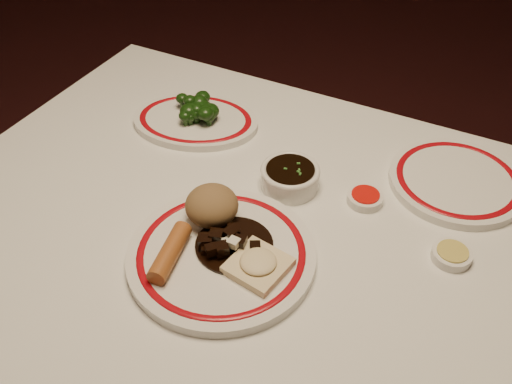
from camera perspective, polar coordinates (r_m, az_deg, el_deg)
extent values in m
cube|color=white|center=(0.98, 0.33, -4.86)|extent=(1.20, 0.90, 0.04)
cylinder|color=black|center=(1.69, -10.04, 1.08)|extent=(0.06, 0.06, 0.71)
cylinder|color=white|center=(0.92, -3.47, -6.36)|extent=(0.36, 0.36, 0.02)
torus|color=#9A070F|center=(0.91, -3.49, -5.98)|extent=(0.31, 0.31, 0.00)
ellipsoid|color=brown|center=(0.94, -4.44, -1.36)|extent=(0.09, 0.09, 0.06)
cylinder|color=#A35A28|center=(0.90, -8.59, -5.98)|extent=(0.05, 0.12, 0.03)
cube|color=beige|center=(0.88, 0.22, -7.38)|extent=(0.10, 0.10, 0.01)
ellipsoid|color=beige|center=(0.87, 0.22, -6.96)|extent=(0.06, 0.06, 0.02)
cylinder|color=black|center=(0.92, -2.19, -5.30)|extent=(0.13, 0.13, 0.00)
cube|color=black|center=(0.94, -3.65, -3.69)|extent=(0.02, 0.02, 0.01)
cube|color=black|center=(0.91, -5.10, -4.96)|extent=(0.03, 0.03, 0.02)
cube|color=black|center=(0.89, -3.44, -5.75)|extent=(0.03, 0.03, 0.02)
cube|color=black|center=(0.91, -4.01, -4.50)|extent=(0.03, 0.03, 0.02)
cube|color=black|center=(0.92, -2.21, -3.98)|extent=(0.03, 0.03, 0.02)
cube|color=black|center=(0.89, -4.55, -5.80)|extent=(0.02, 0.02, 0.02)
cube|color=black|center=(0.90, -1.63, -5.09)|extent=(0.02, 0.02, 0.02)
cube|color=black|center=(0.90, -5.02, -5.80)|extent=(0.02, 0.02, 0.01)
cube|color=black|center=(0.91, -2.54, -4.28)|extent=(0.02, 0.02, 0.02)
cube|color=black|center=(0.90, -0.09, -5.61)|extent=(0.02, 0.02, 0.02)
cube|color=beige|center=(0.89, -2.24, -5.08)|extent=(0.02, 0.02, 0.01)
cube|color=beige|center=(0.90, -4.05, -5.74)|extent=(0.02, 0.02, 0.01)
cube|color=beige|center=(0.90, -2.91, -5.14)|extent=(0.02, 0.02, 0.01)
torus|color=#9A070F|center=(1.20, -6.09, 7.33)|extent=(0.28, 0.28, 0.00)
cylinder|color=#23471C|center=(1.21, -5.28, 7.75)|extent=(0.01, 0.01, 0.01)
ellipsoid|color=#13330C|center=(1.20, -5.33, 8.40)|extent=(0.04, 0.04, 0.03)
cylinder|color=#23471C|center=(1.20, -5.31, 7.64)|extent=(0.01, 0.01, 0.01)
ellipsoid|color=#13330C|center=(1.19, -5.37, 8.34)|extent=(0.04, 0.04, 0.03)
cylinder|color=#23471C|center=(1.20, -5.21, 7.55)|extent=(0.01, 0.01, 0.01)
ellipsoid|color=#13330C|center=(1.19, -5.26, 8.16)|extent=(0.03, 0.03, 0.02)
cylinder|color=#23471C|center=(1.19, -6.57, 7.00)|extent=(0.01, 0.01, 0.01)
ellipsoid|color=#13330C|center=(1.18, -6.62, 7.52)|extent=(0.03, 0.03, 0.02)
cylinder|color=#23471C|center=(1.20, -6.16, 7.56)|extent=(0.01, 0.01, 0.01)
ellipsoid|color=#13330C|center=(1.19, -6.22, 8.24)|extent=(0.04, 0.04, 0.03)
cylinder|color=#23471C|center=(1.24, -5.32, 8.83)|extent=(0.01, 0.01, 0.01)
ellipsoid|color=#13330C|center=(1.23, -5.36, 9.42)|extent=(0.03, 0.03, 0.03)
cylinder|color=#23471C|center=(1.18, -4.71, 6.97)|extent=(0.01, 0.01, 0.01)
ellipsoid|color=#13330C|center=(1.17, -4.75, 7.51)|extent=(0.03, 0.03, 0.02)
cylinder|color=#23471C|center=(1.19, -4.59, 7.38)|extent=(0.01, 0.01, 0.01)
ellipsoid|color=#13330C|center=(1.18, -4.63, 8.06)|extent=(0.04, 0.04, 0.03)
cylinder|color=#23471C|center=(1.19, -5.94, 7.24)|extent=(0.01, 0.01, 0.01)
ellipsoid|color=#13330C|center=(1.18, -6.00, 7.87)|extent=(0.03, 0.03, 0.03)
cylinder|color=#23471C|center=(1.19, -6.68, 7.31)|extent=(0.01, 0.01, 0.01)
ellipsoid|color=#13330C|center=(1.18, -6.75, 8.03)|extent=(0.04, 0.04, 0.03)
cylinder|color=#23471C|center=(1.24, -7.34, 8.65)|extent=(0.01, 0.01, 0.02)
ellipsoid|color=#13330C|center=(1.23, -7.40, 9.26)|extent=(0.03, 0.03, 0.02)
cylinder|color=#23471C|center=(1.21, -6.38, 8.11)|extent=(0.01, 0.01, 0.02)
ellipsoid|color=#13330C|center=(1.21, -6.43, 8.73)|extent=(0.03, 0.03, 0.02)
cylinder|color=#23471C|center=(1.18, -7.04, 6.99)|extent=(0.01, 0.01, 0.01)
ellipsoid|color=#13330C|center=(1.17, -7.10, 7.59)|extent=(0.03, 0.03, 0.02)
cylinder|color=#23471C|center=(1.19, -4.96, 7.38)|extent=(0.01, 0.01, 0.02)
ellipsoid|color=#13330C|center=(1.18, -5.01, 8.12)|extent=(0.04, 0.04, 0.03)
ellipsoid|color=#13330C|center=(1.19, -6.65, 9.07)|extent=(0.03, 0.03, 0.02)
ellipsoid|color=#13330C|center=(1.17, -5.09, 7.83)|extent=(0.03, 0.03, 0.03)
ellipsoid|color=#13330C|center=(1.20, -5.70, 8.93)|extent=(0.04, 0.04, 0.03)
ellipsoid|color=#13330C|center=(1.18, -5.96, 8.24)|extent=(0.03, 0.03, 0.02)
cylinder|color=white|center=(1.04, 3.41, 1.36)|extent=(0.11, 0.11, 0.04)
cylinder|color=black|center=(1.02, 3.46, 2.26)|extent=(0.09, 0.09, 0.00)
cylinder|color=white|center=(1.03, 10.84, -0.63)|extent=(0.06, 0.06, 0.02)
cylinder|color=red|center=(1.02, 10.91, -0.24)|extent=(0.05, 0.05, 0.00)
cylinder|color=white|center=(0.97, 18.96, -5.99)|extent=(0.06, 0.06, 0.02)
cylinder|color=#C5B351|center=(0.96, 19.09, -5.60)|extent=(0.05, 0.05, 0.00)
cylinder|color=white|center=(1.11, 19.41, 1.01)|extent=(0.26, 0.26, 0.02)
torus|color=#9A070F|center=(1.11, 19.50, 1.33)|extent=(0.22, 0.22, 0.00)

